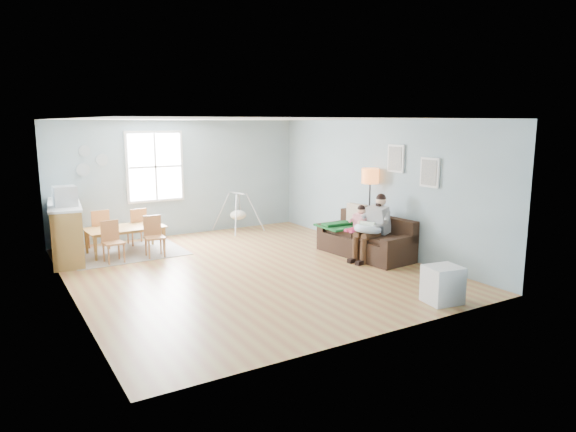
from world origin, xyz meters
TOP-DOWN VIEW (x-y plane):
  - room at (0.00, 0.00)m, footprint 8.40×9.40m
  - window at (-0.60, 3.46)m, footprint 1.32×0.08m
  - pictures at (2.97, -1.05)m, footprint 0.05×1.34m
  - wall_plates at (-2.00, 3.47)m, footprint 0.67×0.02m
  - sofa at (2.51, -0.35)m, footprint 1.04×2.07m
  - green_throw at (2.37, 0.31)m, footprint 0.92×0.80m
  - beige_pillow at (2.67, 0.19)m, footprint 0.22×0.49m
  - father at (2.41, -0.65)m, footprint 0.94×0.50m
  - nursing_pillow at (2.26, -0.66)m, footprint 0.61×0.59m
  - infant at (2.25, -0.63)m, footprint 0.25×0.37m
  - toddler at (2.42, -0.16)m, footprint 0.53×0.32m
  - floor_lamp at (2.80, -0.05)m, footprint 0.35×0.35m
  - storage_cube at (1.69, -3.07)m, footprint 0.57×0.52m
  - rug at (-1.60, 2.35)m, footprint 2.27×1.74m
  - dining_table at (-1.60, 2.35)m, footprint 1.57×0.94m
  - chair_sw at (-1.99, 1.79)m, footprint 0.40×0.40m
  - chair_se at (-1.18, 1.81)m, footprint 0.39×0.39m
  - chair_nw at (-2.00, 2.89)m, footprint 0.44×0.44m
  - chair_ne at (-1.21, 2.91)m, footprint 0.40×0.40m
  - counter at (-2.70, 2.50)m, footprint 0.80×2.02m
  - monitor at (-2.73, 2.13)m, footprint 0.40×0.38m
  - baby_swing at (1.30, 3.10)m, footprint 1.11×1.13m

SIDE VIEW (x-z plane):
  - rug at x=-1.60m, z-range 0.00..0.01m
  - dining_table at x=-1.60m, z-range 0.00..0.54m
  - storage_cube at x=1.69m, z-range 0.00..0.56m
  - sofa at x=2.51m, z-range -0.12..0.69m
  - baby_swing at x=1.30m, z-range -0.05..0.90m
  - chair_sw at x=-1.99m, z-range 0.04..0.84m
  - chair_se at x=-1.18m, z-range 0.05..0.86m
  - chair_ne at x=-1.21m, z-range 0.05..0.87m
  - chair_nw at x=-2.00m, z-range 0.05..0.91m
  - green_throw at x=2.37m, z-range 0.49..0.53m
  - counter at x=-2.70m, z-range 0.01..1.11m
  - nursing_pillow at x=2.26m, z-range 0.52..0.74m
  - toddler at x=2.42m, z-range 0.28..1.08m
  - father at x=2.41m, z-range 0.04..1.33m
  - infant at x=2.25m, z-range 0.65..0.78m
  - beige_pillow at x=2.67m, z-range 0.49..0.96m
  - monitor at x=-2.73m, z-range 1.10..1.48m
  - floor_lamp at x=2.80m, z-range 0.56..2.28m
  - window at x=-0.60m, z-range 0.84..2.46m
  - wall_plates at x=-2.00m, z-range 1.50..2.16m
  - pictures at x=2.97m, z-range 1.48..2.22m
  - room at x=0.00m, z-range 0.47..4.37m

